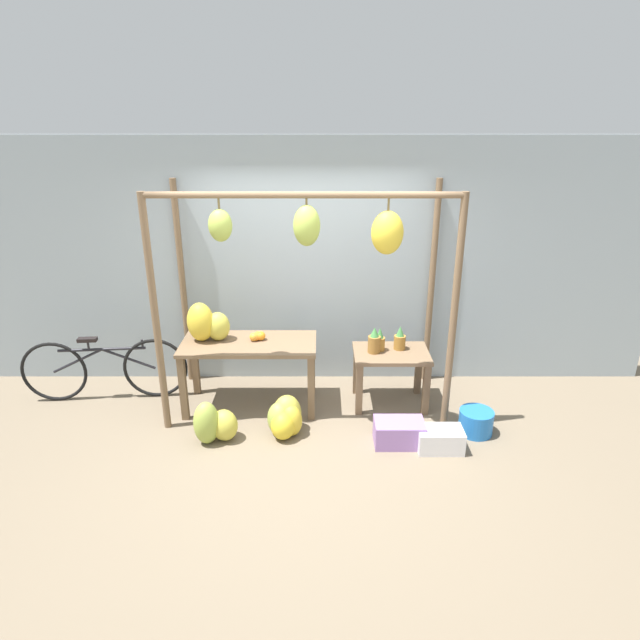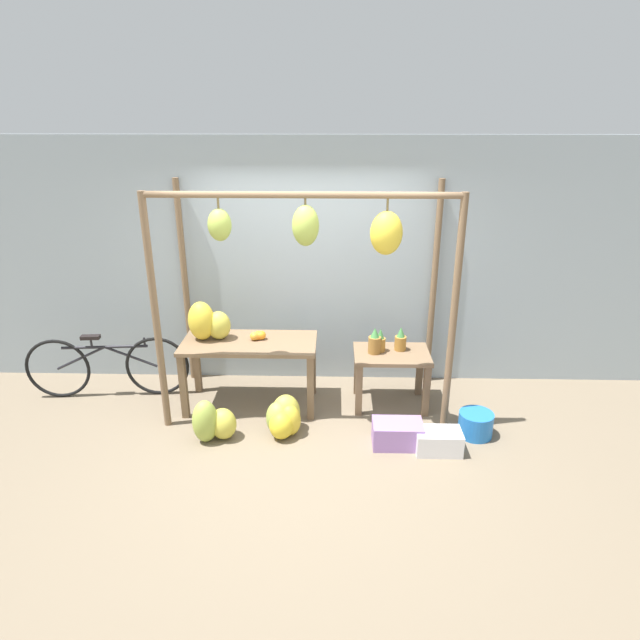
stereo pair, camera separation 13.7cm
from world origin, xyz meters
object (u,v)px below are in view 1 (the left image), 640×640
(pineapple_cluster, at_px, (384,341))
(fruit_crate_purple, at_px, (440,439))
(parked_bicycle, at_px, (105,369))
(banana_pile_on_table, at_px, (207,323))
(banana_pile_ground_right, at_px, (285,419))
(fruit_crate_white, at_px, (399,433))
(banana_pile_ground_left, at_px, (215,424))
(orange_pile, at_px, (258,336))
(blue_bucket, at_px, (476,422))

(pineapple_cluster, relative_size, fruit_crate_purple, 0.96)
(pineapple_cluster, height_order, parked_bicycle, pineapple_cluster)
(banana_pile_on_table, xyz_separation_m, banana_pile_ground_right, (0.84, -0.63, -0.77))
(fruit_crate_purple, bearing_deg, pineapple_cluster, 116.37)
(pineapple_cluster, distance_m, parked_bicycle, 3.08)
(fruit_crate_white, xyz_separation_m, parked_bicycle, (-3.14, 0.89, 0.25))
(fruit_crate_white, bearing_deg, banana_pile_ground_right, 171.44)
(pineapple_cluster, height_order, banana_pile_ground_left, pineapple_cluster)
(banana_pile_ground_left, height_order, banana_pile_ground_right, banana_pile_ground_left)
(pineapple_cluster, bearing_deg, fruit_crate_purple, -63.63)
(banana_pile_on_table, distance_m, fruit_crate_white, 2.26)
(orange_pile, distance_m, fruit_crate_purple, 2.12)
(banana_pile_ground_right, height_order, blue_bucket, banana_pile_ground_right)
(banana_pile_ground_right, distance_m, blue_bucket, 1.91)
(banana_pile_ground_right, xyz_separation_m, fruit_crate_white, (1.11, -0.17, -0.05))
(banana_pile_on_table, distance_m, blue_bucket, 2.93)
(fruit_crate_white, distance_m, fruit_crate_purple, 0.39)
(banana_pile_ground_left, bearing_deg, banana_pile_ground_right, 10.68)
(orange_pile, height_order, banana_pile_ground_right, orange_pile)
(fruit_crate_white, distance_m, parked_bicycle, 3.27)
(pineapple_cluster, bearing_deg, orange_pile, -178.92)
(fruit_crate_white, bearing_deg, parked_bicycle, 164.21)
(banana_pile_ground_left, relative_size, fruit_crate_white, 1.06)
(banana_pile_on_table, bearing_deg, orange_pile, 0.25)
(fruit_crate_white, relative_size, parked_bicycle, 0.27)
(banana_pile_on_table, xyz_separation_m, pineapple_cluster, (1.88, 0.03, -0.21))
(blue_bucket, height_order, fruit_crate_purple, blue_bucket)
(banana_pile_on_table, bearing_deg, pineapple_cluster, 0.85)
(parked_bicycle, bearing_deg, pineapple_cluster, -1.25)
(banana_pile_ground_right, bearing_deg, orange_pile, 116.43)
(banana_pile_ground_right, bearing_deg, blue_bucket, 0.69)
(banana_pile_ground_left, distance_m, blue_bucket, 2.58)
(banana_pile_ground_left, distance_m, parked_bicycle, 1.61)
(banana_pile_on_table, relative_size, fruit_crate_purple, 1.17)
(blue_bucket, bearing_deg, banana_pile_ground_right, -179.31)
(orange_pile, bearing_deg, banana_pile_ground_right, -63.57)
(orange_pile, relative_size, banana_pile_ground_right, 0.37)
(banana_pile_ground_left, xyz_separation_m, banana_pile_ground_right, (0.67, 0.13, -0.02))
(banana_pile_on_table, relative_size, parked_bicycle, 0.28)
(blue_bucket, relative_size, parked_bicycle, 0.19)
(banana_pile_on_table, bearing_deg, parked_bicycle, 175.44)
(pineapple_cluster, bearing_deg, fruit_crate_white, -84.51)
(fruit_crate_purple, bearing_deg, fruit_crate_white, 165.60)
(banana_pile_ground_left, bearing_deg, parked_bicycle, 147.98)
(orange_pile, xyz_separation_m, banana_pile_ground_right, (0.31, -0.63, -0.62))
(blue_bucket, bearing_deg, orange_pile, 164.72)
(banana_pile_on_table, height_order, pineapple_cluster, banana_pile_on_table)
(orange_pile, xyz_separation_m, fruit_crate_white, (1.42, -0.80, -0.68))
(banana_pile_on_table, distance_m, pineapple_cluster, 1.89)
(blue_bucket, bearing_deg, banana_pile_ground_left, -176.66)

